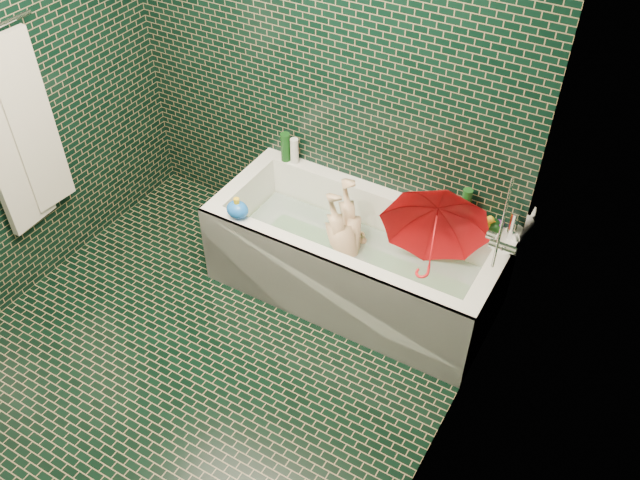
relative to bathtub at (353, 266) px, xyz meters
The scene contains 19 objects.
floor 1.12m from the bathtub, 114.07° to the right, with size 2.80×2.80×0.00m, color black.
wall_back 1.20m from the bathtub, 138.90° to the left, with size 2.80×2.80×0.00m, color black.
wall_right 1.68m from the bathtub, 49.85° to the right, with size 2.80×2.80×0.00m, color black.
bathtub is the anchor object (origin of this frame).
bath_mat 0.06m from the bathtub, 90.00° to the left, with size 1.35×0.47×0.01m, color green.
water 0.09m from the bathtub, 90.00° to the left, with size 1.48×0.53×0.00m, color silver.
towel 2.03m from the bathtub, 155.50° to the right, with size 0.08×0.44×1.12m.
faucet 0.99m from the bathtub, ahead, with size 0.18×0.19×0.55m.
child 0.11m from the bathtub, 169.54° to the left, with size 0.32×0.21×0.87m, color #DCB189.
umbrella 0.60m from the bathtub, ahead, with size 0.59×0.59×0.52m, color red.
soap_bottle_a 0.92m from the bathtub, 21.34° to the left, with size 0.11×0.11×0.28m, color white.
soap_bottle_b 0.84m from the bathtub, 26.88° to the left, with size 0.08×0.09×0.19m, color #5A217D.
soap_bottle_c 0.83m from the bathtub, 23.73° to the left, with size 0.12×0.12×0.15m, color #124114.
bottle_right_tall 0.76m from the bathtub, 32.26° to the left, with size 0.06×0.06×0.22m, color #124114.
bottle_right_pump 0.96m from the bathtub, 22.39° to the left, with size 0.05×0.05×0.17m, color silver.
bottle_left_tall 0.87m from the bathtub, 153.98° to the left, with size 0.06×0.06×0.19m, color #124114.
bottle_left_short 0.82m from the bathtub, 151.43° to the left, with size 0.05×0.05×0.17m, color white.
rubber_duck 0.81m from the bathtub, 26.37° to the left, with size 0.12×0.08×0.10m.
bath_toy 0.78m from the bathtub, 154.29° to the right, with size 0.15×0.12×0.13m.
Camera 1 is at (1.76, -1.63, 3.04)m, focal length 38.00 mm.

